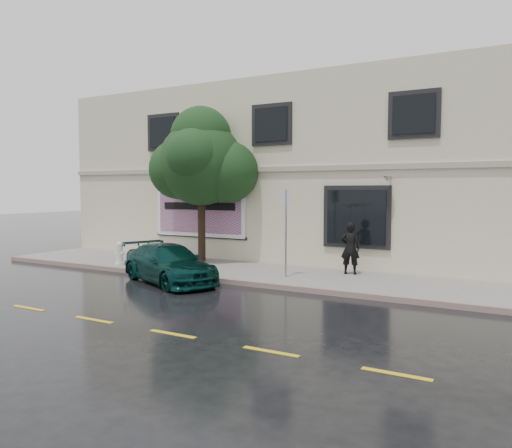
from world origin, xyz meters
The scene contains 12 objects.
ground centered at (0.00, 0.00, 0.00)m, with size 90.00×90.00×0.00m, color black.
sidewalk centered at (0.00, 3.25, 0.07)m, with size 20.00×3.50×0.15m, color gray.
curb centered at (0.00, 1.50, 0.07)m, with size 20.00×0.18×0.16m, color slate.
road_marking centered at (0.00, -3.50, 0.01)m, with size 19.00×0.12×0.01m, color gold.
building centered at (0.00, 9.00, 3.50)m, with size 20.00×8.12×7.00m.
billboard centered at (-3.20, 4.92, 2.05)m, with size 4.30×0.16×2.20m.
car centered at (-1.38, 0.80, 0.59)m, with size 1.78×4.02×1.17m, color #08302D.
pedestrian centered at (3.27, 4.15, 0.99)m, with size 0.61×0.40×1.68m, color black.
umbrella centered at (3.27, 4.15, 2.15)m, with size 0.86×0.86×0.64m, color black.
street_tree centered at (-2.55, 4.17, 3.82)m, with size 3.15×3.15×5.27m.
fire_hydrant centered at (-4.61, 1.98, 0.56)m, with size 0.35×0.33×0.85m.
sign_pole centered at (1.68, 2.71, 1.77)m, with size 0.32×0.11×2.71m.
Camera 1 is at (8.40, -11.16, 2.87)m, focal length 35.00 mm.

